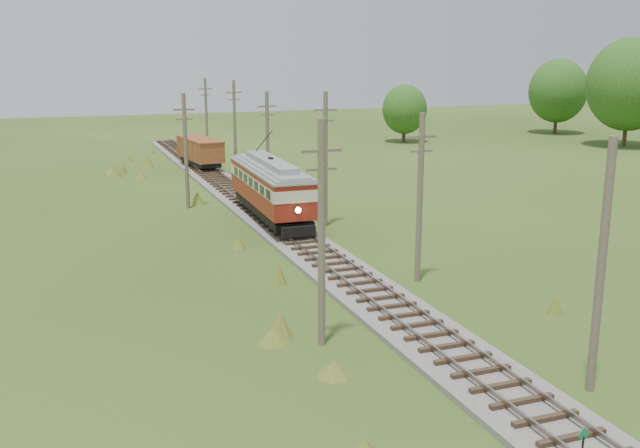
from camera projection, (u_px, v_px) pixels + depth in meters
name	position (u px, v px, depth m)	size (l,w,h in m)	color
railbed_main	(268.00, 217.00, 50.00)	(3.60, 96.00, 0.57)	#605B54
switch_marker	(583.00, 441.00, 20.20)	(0.45, 0.06, 1.08)	black
streetcar	(271.00, 184.00, 48.51)	(3.44, 12.99, 5.90)	black
gondola	(200.00, 150.00, 71.41)	(3.49, 8.17, 2.63)	black
gravel_pile	(250.00, 173.00, 66.32)	(3.64, 3.86, 1.32)	gray
utility_pole_r_1	(601.00, 269.00, 23.64)	(0.30, 0.30, 8.80)	brown
utility_pole_r_2	(420.00, 196.00, 35.56)	(1.60, 0.30, 8.60)	brown
utility_pole_r_3	(325.00, 158.00, 47.33)	(1.60, 0.30, 9.00)	brown
utility_pole_r_4	(268.00, 141.00, 59.18)	(1.60, 0.30, 8.40)	brown
utility_pole_r_5	(235.00, 124.00, 71.11)	(1.60, 0.30, 8.90)	brown
utility_pole_r_6	(206.00, 115.00, 82.92)	(1.60, 0.30, 8.70)	brown
utility_pole_l_a	(322.00, 233.00, 27.49)	(1.60, 0.30, 9.00)	brown
utility_pole_l_b	(186.00, 150.00, 52.96)	(1.60, 0.30, 8.60)	brown
tree_right_4	(630.00, 84.00, 88.48)	(10.50, 10.50, 13.53)	#38281C
tree_right_5	(558.00, 91.00, 104.10)	(8.40, 8.40, 10.82)	#38281C
tree_mid_b	(405.00, 109.00, 93.88)	(5.88, 5.88, 7.57)	#38281C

